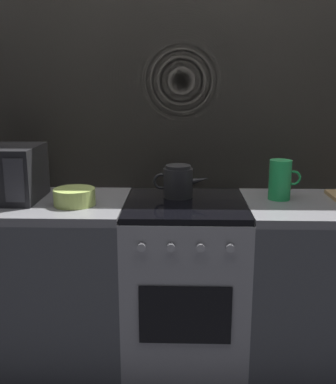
% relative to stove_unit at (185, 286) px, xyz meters
% --- Properties ---
extents(ground_plane, '(8.00, 8.00, 0.00)m').
position_rel_stove_unit_xyz_m(ground_plane, '(0.00, 0.00, -0.45)').
color(ground_plane, '#2D2D33').
extents(back_wall, '(3.60, 0.05, 2.40)m').
position_rel_stove_unit_xyz_m(back_wall, '(0.00, 0.32, 0.75)').
color(back_wall, '#A39989').
rests_on(back_wall, ground_plane).
extents(counter_left, '(1.20, 0.60, 0.90)m').
position_rel_stove_unit_xyz_m(counter_left, '(-0.90, 0.00, 0.00)').
color(counter_left, '#515459').
rests_on(counter_left, ground_plane).
extents(stove_unit, '(0.60, 0.63, 0.90)m').
position_rel_stove_unit_xyz_m(stove_unit, '(0.00, 0.00, 0.00)').
color(stove_unit, '#9E9EA3').
rests_on(stove_unit, ground_plane).
extents(kettle, '(0.28, 0.15, 0.17)m').
position_rel_stove_unit_xyz_m(kettle, '(-0.04, 0.10, 0.53)').
color(kettle, '#262628').
rests_on(kettle, stove_unit).
extents(mixing_bowl, '(0.20, 0.20, 0.08)m').
position_rel_stove_unit_xyz_m(mixing_bowl, '(-0.53, -0.07, 0.49)').
color(mixing_bowl, '#B7D166').
rests_on(mixing_bowl, counter_left).
extents(pitcher, '(0.16, 0.11, 0.20)m').
position_rel_stove_unit_xyz_m(pitcher, '(0.47, 0.07, 0.55)').
color(pitcher, green).
rests_on(pitcher, counter_right).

